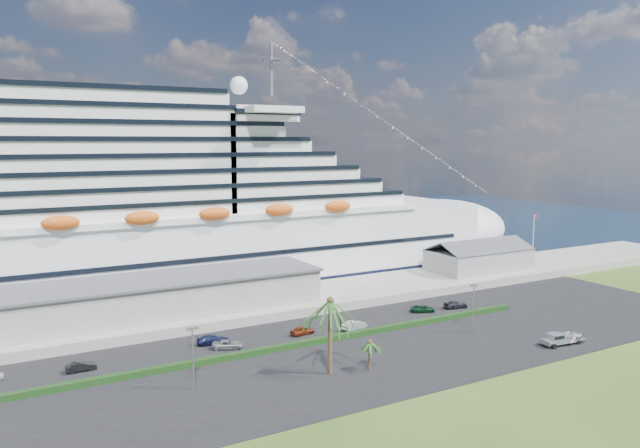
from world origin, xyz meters
TOP-DOWN VIEW (x-y plane):
  - ground at (0.00, 0.00)m, footprint 420.00×420.00m
  - asphalt_lot at (0.00, 11.00)m, footprint 140.00×38.00m
  - wharf at (0.00, 40.00)m, footprint 240.00×20.00m
  - water at (0.00, 130.00)m, footprint 420.00×160.00m
  - cruise_ship at (-21.53, 64.00)m, footprint 191.00×38.00m
  - terminal_building at (-25.00, 40.00)m, footprint 61.00×15.00m
  - port_shed at (52.00, 40.00)m, footprint 24.00×12.31m
  - flagpole at (70.04, 40.00)m, footprint 1.08×0.16m
  - hedge at (-8.00, 16.00)m, footprint 88.00×1.10m
  - lamp_post_left at (-28.00, 8.00)m, footprint 1.60×0.35m
  - lamp_post_right at (20.00, 8.00)m, footprint 1.60×0.35m
  - palm_tall at (-10.00, 4.00)m, footprint 8.82×8.82m
  - palm_short at (-4.50, 2.50)m, footprint 3.53×3.53m
  - parked_car_1 at (-39.57, 21.99)m, footprint 4.08×1.47m
  - parked_car_2 at (-18.36, 20.83)m, footprint 5.23×3.89m
  - parked_car_3 at (-19.57, 23.99)m, footprint 5.44×2.97m
  - parked_car_4 at (-5.08, 21.31)m, footprint 4.33×2.11m
  - parked_car_5 at (3.79, 19.30)m, footprint 5.07×2.73m
  - parked_car_6 at (20.99, 22.26)m, footprint 5.07×3.78m
  - parked_car_7 at (28.14, 21.29)m, footprint 5.01×2.76m
  - pickup_truck at (27.00, -3.26)m, footprint 5.84×2.74m
  - boat_trailer at (29.86, -3.67)m, footprint 6.21×4.51m

SIDE VIEW (x-z plane):
  - ground at x=0.00m, z-range 0.00..0.00m
  - water at x=0.00m, z-range 0.00..0.02m
  - asphalt_lot at x=0.00m, z-range 0.00..0.12m
  - hedge at x=-8.00m, z-range 0.12..1.02m
  - parked_car_6 at x=20.99m, z-range 0.12..1.40m
  - parked_car_2 at x=-18.36m, z-range 0.12..1.44m
  - parked_car_1 at x=-39.57m, z-range 0.12..1.46m
  - parked_car_7 at x=28.14m, z-range 0.12..1.50m
  - parked_car_4 at x=-5.08m, z-range 0.12..1.54m
  - parked_car_3 at x=-19.57m, z-range 0.12..1.62m
  - wharf at x=0.00m, z-range 0.00..1.80m
  - parked_car_5 at x=3.79m, z-range 0.12..1.71m
  - pickup_truck at x=27.00m, z-range 0.22..2.20m
  - boat_trailer at x=29.86m, z-range 0.40..2.13m
  - palm_short at x=-4.50m, z-range 1.38..5.95m
  - port_shed at x=52.00m, z-range 0.71..8.08m
  - terminal_building at x=-25.00m, z-range 1.86..8.16m
  - lamp_post_left at x=-28.00m, z-range 1.21..9.48m
  - lamp_post_right at x=20.00m, z-range 1.21..9.48m
  - flagpole at x=70.04m, z-range 2.27..14.27m
  - palm_tall at x=-10.00m, z-range 3.64..14.77m
  - cruise_ship at x=-21.53m, z-range -10.31..43.69m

